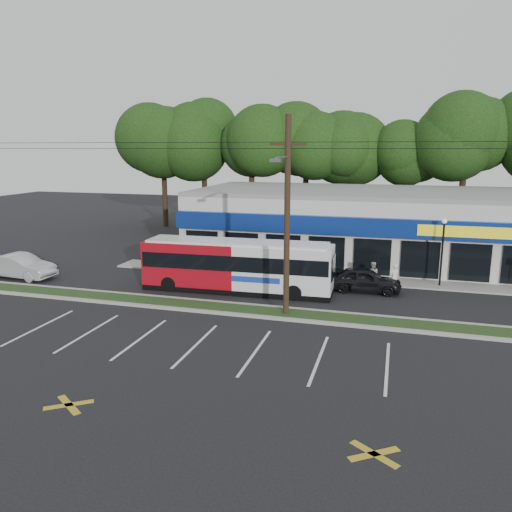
{
  "coord_description": "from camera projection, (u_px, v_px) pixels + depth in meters",
  "views": [
    {
      "loc": [
        8.23,
        -22.96,
        8.45
      ],
      "look_at": [
        0.26,
        5.0,
        2.11
      ],
      "focal_mm": 35.0,
      "sensor_mm": 36.0,
      "label": 1
    }
  ],
  "objects": [
    {
      "name": "tree_line",
      "position": [
        355.0,
        148.0,
        47.14
      ],
      "size": [
        46.76,
        6.76,
        11.83
      ],
      "color": "black",
      "rests_on": "ground"
    },
    {
      "name": "utility_pole",
      "position": [
        284.0,
        210.0,
        24.54
      ],
      "size": [
        50.0,
        2.77,
        10.0
      ],
      "color": "black",
      "rests_on": "ground"
    },
    {
      "name": "car_dark",
      "position": [
        365.0,
        280.0,
        29.74
      ],
      "size": [
        4.3,
        1.74,
        1.46
      ],
      "primitive_type": "imported",
      "rotation": [
        0.0,
        0.0,
        1.57
      ],
      "color": "black",
      "rests_on": "ground"
    },
    {
      "name": "pedestrian_a",
      "position": [
        394.0,
        278.0,
        29.68
      ],
      "size": [
        0.74,
        0.65,
        1.71
      ],
      "primitive_type": "imported",
      "rotation": [
        0.0,
        0.0,
        3.62
      ],
      "color": "white",
      "rests_on": "ground"
    },
    {
      "name": "sidewalk",
      "position": [
        342.0,
        278.0,
        32.68
      ],
      "size": [
        32.0,
        2.2,
        0.1
      ],
      "primitive_type": "cube",
      "color": "#9E9E93",
      "rests_on": "ground"
    },
    {
      "name": "curb_south",
      "position": [
        225.0,
        314.0,
        25.71
      ],
      "size": [
        40.0,
        0.25,
        0.14
      ],
      "primitive_type": "cube",
      "color": "#9E9E93",
      "rests_on": "ground"
    },
    {
      "name": "strip_mall",
      "position": [
        360.0,
        224.0,
        38.49
      ],
      "size": [
        25.0,
        12.55,
        5.3
      ],
      "color": "beige",
      "rests_on": "ground"
    },
    {
      "name": "pedestrian_b",
      "position": [
        372.0,
        274.0,
        30.82
      ],
      "size": [
        0.77,
        0.61,
        1.57
      ],
      "primitive_type": "imported",
      "rotation": [
        0.0,
        0.0,
        3.16
      ],
      "color": "#B8B0A6",
      "rests_on": "ground"
    },
    {
      "name": "grass_strip",
      "position": [
        231.0,
        309.0,
        26.51
      ],
      "size": [
        40.0,
        1.6,
        0.12
      ],
      "primitive_type": "cube",
      "color": "#233315",
      "rests_on": "ground"
    },
    {
      "name": "lamp_post",
      "position": [
        443.0,
        244.0,
        30.33
      ],
      "size": [
        0.3,
        0.3,
        4.25
      ],
      "color": "black",
      "rests_on": "ground"
    },
    {
      "name": "metrobus",
      "position": [
        237.0,
        265.0,
        29.67
      ],
      "size": [
        11.45,
        2.83,
        3.06
      ],
      "rotation": [
        0.0,
        0.0,
        0.04
      ],
      "color": "#A10C18",
      "rests_on": "ground"
    },
    {
      "name": "car_silver",
      "position": [
        21.0,
        266.0,
        32.84
      ],
      "size": [
        4.93,
        2.06,
        1.58
      ],
      "primitive_type": "imported",
      "rotation": [
        0.0,
        0.0,
        1.49
      ],
      "color": "#B9BDC1",
      "rests_on": "ground"
    },
    {
      "name": "curb_north",
      "position": [
        236.0,
        304.0,
        27.3
      ],
      "size": [
        40.0,
        0.25,
        0.14
      ],
      "primitive_type": "cube",
      "color": "#9E9E93",
      "rests_on": "ground"
    },
    {
      "name": "ground",
      "position": [
        224.0,
        316.0,
        25.58
      ],
      "size": [
        120.0,
        120.0,
        0.0
      ],
      "primitive_type": "plane",
      "color": "black",
      "rests_on": "ground"
    }
  ]
}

